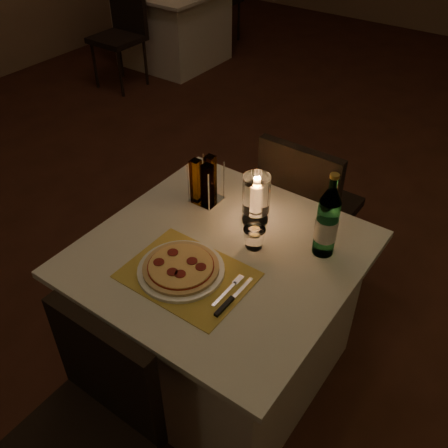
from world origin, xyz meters
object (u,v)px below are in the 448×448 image
Objects in this scene: chair_far at (305,201)px; neighbor_table_left at (173,26)px; chair_near at (90,417)px; water_bottle at (327,223)px; pizza at (181,267)px; tumbler at (254,238)px; main_table at (221,314)px; plate at (181,270)px; hurricane_candle at (256,196)px.

chair_far is 0.90× the size of neighbor_table_left.
water_bottle reaches higher than chair_near.
tumbler is at bearing 63.15° from pizza.
pizza is at bearing -132.34° from water_bottle.
chair_near and chair_far have the same top height.
pizza is at bearing -93.21° from chair_far.
chair_far is at bearing 90.00° from main_table.
main_table is 1.11× the size of chair_near.
tumbler reaches higher than plate.
neighbor_table_left is (-2.69, 2.16, -0.18)m from chair_far.
hurricane_candle is at bearing 82.59° from pizza.
chair_far is at bearing 90.00° from chair_near.
chair_far is at bearing 98.16° from tumbler.
plate is 0.56m from water_bottle.
chair_near reaches higher than tumbler.
neighbor_table_left is at bearing 135.62° from hurricane_candle.
chair_far is (0.00, 0.71, 0.18)m from main_table.
main_table is 4.65× the size of hurricane_candle.
chair_far is 3.46m from neighbor_table_left.
chair_far reaches higher than neighbor_table_left.
chair_near is 0.90× the size of neighbor_table_left.
plate is 4.06m from neighbor_table_left.
hurricane_candle reaches higher than main_table.
water_bottle reaches higher than neighbor_table_left.
water_bottle is at bearing -2.05° from hurricane_candle.
plate is (-0.05, -0.89, 0.20)m from chair_far.
neighbor_table_left is at bearing 133.12° from main_table.
tumbler is at bearing -44.99° from neighbor_table_left.
pizza is (-0.05, -0.18, 0.39)m from main_table.
pizza is (-0.05, -0.89, 0.22)m from chair_far.
chair_near is 4.18× the size of hurricane_candle.
chair_near is 0.57m from plate.
plate is at bearing -49.14° from neighbor_table_left.
tumbler is 0.40× the size of hurricane_candle.
plate is 1.49× the size of hurricane_candle.
main_table is at bearing -90.00° from chair_far.
water_bottle is (0.37, 0.40, 0.12)m from pizza.
neighbor_table_left is (-2.64, 3.05, -0.38)m from plate.
tumbler reaches higher than main_table.
pizza is 0.43m from hurricane_candle.
plate is (-0.05, 0.53, 0.20)m from chair_near.
chair_near is (0.00, -0.71, 0.18)m from main_table.
chair_far is (0.00, 1.43, 0.00)m from chair_near.
chair_near is 2.56× the size of water_bottle.
water_bottle is (0.37, 0.40, 0.13)m from plate.
main_table is at bearing 74.48° from plate.
tumbler reaches higher than neighbor_table_left.
main_table is 0.44m from pizza.
chair_near is at bearing -90.00° from chair_far.
pizza is at bearing 95.36° from chair_near.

